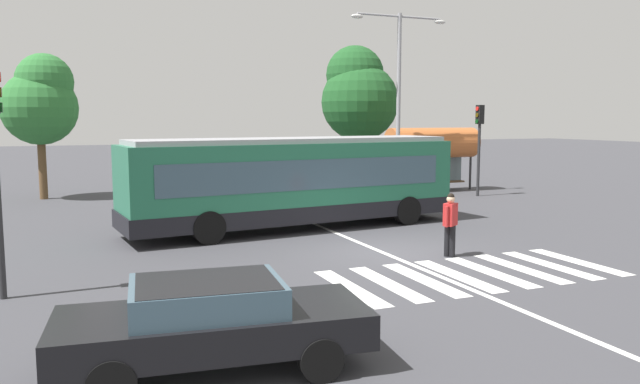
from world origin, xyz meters
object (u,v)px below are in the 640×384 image
Objects in this scene: foreground_sedan at (212,319)px; twin_arm_street_lamp at (399,83)px; background_tree_right at (358,94)px; city_transit_bus at (294,182)px; pedestrian_crossing_street at (450,221)px; background_tree_left at (41,100)px; parked_car_teal at (306,177)px; parked_car_white at (248,178)px; bus_stop_shelter at (432,144)px; parked_car_silver at (198,180)px; traffic_light_far_corner at (479,135)px.

twin_arm_street_lamp is (12.96, 17.41, 4.62)m from foreground_sedan.
city_transit_bus is at bearing -123.62° from background_tree_right.
city_transit_bus is at bearing 112.81° from pedestrian_crossing_street.
background_tree_right is at bearing 81.03° from twin_arm_street_lamp.
foreground_sedan is 22.91m from background_tree_left.
parked_car_teal is 12.92m from background_tree_left.
parked_car_white is 1.01× the size of parked_car_teal.
bus_stop_shelter is (7.90, 13.24, 1.45)m from pedestrian_crossing_street.
parked_car_silver and parked_car_white have the same top height.
traffic_light_far_corner is 20.43m from background_tree_left.
pedestrian_crossing_street is 14.20m from twin_arm_street_lamp.
city_transit_bus is 6.81× the size of pedestrian_crossing_street.
bus_stop_shelter is 0.57× the size of twin_arm_street_lamp.
parked_car_white is at bearing 2.23° from parked_car_silver.
pedestrian_crossing_street is 0.40× the size of traffic_light_far_corner.
background_tree_right is at bearing 19.92° from parked_car_white.
city_transit_bus is at bearing -55.77° from background_tree_left.
background_tree_left is (-15.77, 5.02, -0.85)m from twin_arm_street_lamp.
foreground_sedan is at bearing -115.93° from city_transit_bus.
background_tree_left is at bearing 170.94° from parked_car_teal.
parked_car_silver is at bearing 166.10° from bus_stop_shelter.
parked_car_teal is 6.59m from twin_arm_street_lamp.
parked_car_teal is at bearing 145.80° from traffic_light_far_corner.
twin_arm_street_lamp is (6.42, -3.80, 4.62)m from parked_car_white.
foreground_sedan is (-5.19, -10.67, -0.82)m from city_transit_bus.
bus_stop_shelter is at bearing 59.19° from pedestrian_crossing_street.
pedestrian_crossing_street is 14.01m from traffic_light_far_corner.
parked_car_teal is 0.53× the size of twin_arm_street_lamp.
background_tree_right reaches higher than parked_car_silver.
city_transit_bus is 10.65m from parked_car_white.
foreground_sedan and parked_car_white have the same top height.
pedestrian_crossing_street is at bearing -108.82° from background_tree_right.
bus_stop_shelter reaches higher than city_transit_bus.
city_transit_bus is at bearing -143.45° from bus_stop_shelter.
parked_car_white is 10.15m from background_tree_left.
parked_car_teal is 0.94× the size of bus_stop_shelter.
city_transit_bus is at bearing 64.07° from foreground_sedan.
parked_car_white is 11.51m from traffic_light_far_corner.
twin_arm_street_lamp is 6.58m from background_tree_right.
foreground_sedan is at bearing -100.79° from parked_car_silver.
city_transit_bus is 1.48× the size of background_tree_right.
twin_arm_street_lamp is 1.30× the size of background_tree_left.
twin_arm_street_lamp is at bearing 40.91° from city_transit_bus.
parked_car_silver is (-3.53, 16.07, -0.20)m from pedestrian_crossing_street.
twin_arm_street_lamp is at bearing -160.71° from bus_stop_shelter.
traffic_light_far_corner is (16.42, 15.70, 2.17)m from foreground_sedan.
bus_stop_shelter is at bearing 49.79° from foreground_sedan.
foreground_sedan is 22.82m from traffic_light_far_corner.
twin_arm_street_lamp reaches higher than bus_stop_shelter.
twin_arm_street_lamp is 16.57m from background_tree_left.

